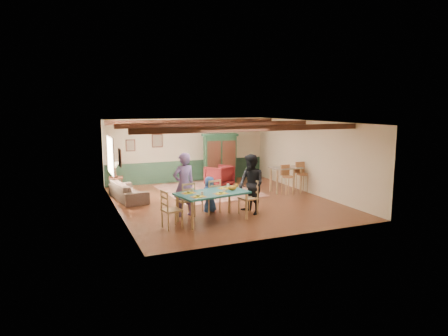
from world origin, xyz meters
name	(u,v)px	position (x,y,z in m)	size (l,w,h in m)	color
floor	(223,201)	(0.00, 0.00, 0.00)	(8.00, 8.00, 0.00)	#592A19
wall_back	(187,150)	(0.00, 4.00, 1.35)	(7.00, 0.02, 2.70)	beige
wall_left	(117,169)	(-3.50, 0.00, 1.35)	(0.02, 8.00, 2.70)	beige
wall_right	(310,157)	(3.50, 0.00, 1.35)	(0.02, 8.00, 2.70)	beige
ceiling	(223,122)	(0.00, 0.00, 2.70)	(7.00, 8.00, 0.02)	silver
wainscot_back	(188,171)	(0.00, 3.98, 0.45)	(6.95, 0.03, 0.90)	#203B2A
ceiling_beam_front	(255,128)	(0.00, -2.30, 2.61)	(6.95, 0.16, 0.16)	#34180E
ceiling_beam_mid	(219,124)	(0.00, 0.40, 2.61)	(6.95, 0.16, 0.16)	#34180E
ceiling_beam_back	(194,121)	(0.00, 3.00, 2.61)	(6.95, 0.16, 0.16)	#34180E
window_left	(110,156)	(-3.47, 1.70, 1.55)	(0.06, 1.60, 1.30)	white
picture_left_wall	(120,158)	(-3.47, -0.60, 1.75)	(0.04, 0.42, 0.52)	gray
picture_back_a	(157,141)	(-1.30, 3.97, 1.80)	(0.45, 0.04, 0.55)	gray
picture_back_b	(131,145)	(-2.40, 3.97, 1.65)	(0.38, 0.04, 0.48)	gray
dining_table	(212,207)	(-1.17, -2.02, 0.41)	(1.97, 1.10, 0.82)	#1A5553
dining_chair_far_left	(185,199)	(-1.74, -1.32, 0.52)	(0.46, 0.48, 1.04)	#A58052
dining_chair_far_right	(211,196)	(-0.88, -1.16, 0.52)	(0.46, 0.48, 1.04)	#A58052
dining_chair_end_left	(172,209)	(-2.41, -2.25, 0.52)	(0.46, 0.48, 1.04)	#A58052
dining_chair_end_right	(248,197)	(0.07, -1.79, 0.52)	(0.46, 0.48, 1.04)	#A58052
person_man	(184,185)	(-1.76, -1.23, 0.95)	(0.69, 0.45, 1.89)	#7A5C9F
person_woman	(251,184)	(0.18, -1.77, 0.90)	(0.88, 0.68, 1.81)	black
person_child	(210,194)	(-0.89, -1.07, 0.55)	(0.54, 0.35, 1.10)	#23478C
cat	(232,187)	(-0.55, -2.01, 0.92)	(0.39, 0.15, 0.20)	orange
place_setting_near_left	(198,195)	(-1.71, -2.40, 0.88)	(0.44, 0.33, 0.11)	yellow
place_setting_near_center	(221,192)	(-1.01, -2.27, 0.88)	(0.44, 0.33, 0.11)	yellow
place_setting_far_left	(189,191)	(-1.81, -1.86, 0.88)	(0.44, 0.33, 0.11)	yellow
place_setting_far_right	(225,187)	(-0.62, -1.64, 0.88)	(0.44, 0.33, 0.11)	yellow
area_rug	(207,191)	(0.11, 1.82, 0.01)	(3.22, 3.82, 0.01)	beige
armoire	(220,158)	(1.20, 3.25, 1.03)	(1.46, 0.58, 2.07)	#143320
armchair	(219,176)	(0.85, 2.47, 0.42)	(0.90, 0.93, 0.85)	#460E12
sofa	(128,191)	(-2.95, 1.49, 0.31)	(2.10, 0.82, 0.61)	#403028
end_table	(116,185)	(-3.19, 2.70, 0.31)	(0.50, 0.50, 0.61)	#34180E
table_lamp	(116,170)	(-3.19, 2.70, 0.89)	(0.31, 0.31, 0.56)	beige
counter_table	(286,180)	(2.74, 0.44, 0.48)	(1.15, 0.67, 0.96)	#C4B499
bar_stool_left	(287,180)	(2.55, 0.01, 0.55)	(0.39, 0.43, 1.10)	#B67547
bar_stool_right	(302,178)	(3.25, 0.11, 0.58)	(0.41, 0.45, 1.15)	#B67547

